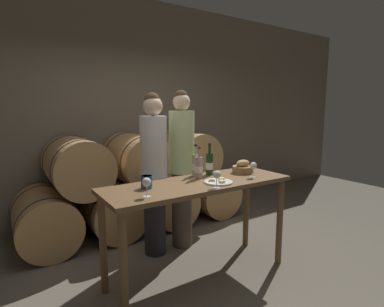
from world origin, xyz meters
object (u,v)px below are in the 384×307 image
(wine_glass_far_left, at_px, (147,183))
(wine_glass_left, at_px, (217,175))
(person_right, at_px, (182,167))
(blue_crock, at_px, (147,181))
(person_left, at_px, (154,171))
(tasting_table, at_px, (199,196))
(cheese_plate, at_px, (218,182))
(bread_basket, at_px, (243,168))
(wine_bottle_white, at_px, (196,165))
(wine_glass_center, at_px, (253,166))
(wine_bottle_rose, at_px, (199,167))
(wine_bottle_red, at_px, (209,164))

(wine_glass_far_left, relative_size, wine_glass_left, 1.00)
(wine_glass_far_left, bearing_deg, person_right, 45.47)
(person_right, distance_m, blue_crock, 0.94)
(person_left, bearing_deg, tasting_table, -78.22)
(person_right, bearing_deg, cheese_plate, -96.33)
(person_left, xyz_separation_m, wine_glass_left, (0.14, -0.92, 0.12))
(blue_crock, relative_size, bread_basket, 0.50)
(blue_crock, bearing_deg, person_right, 39.97)
(person_right, distance_m, wine_bottle_white, 0.45)
(tasting_table, distance_m, wine_glass_far_left, 0.68)
(blue_crock, bearing_deg, wine_glass_center, -11.09)
(wine_bottle_rose, height_order, wine_glass_center, wine_bottle_rose)
(person_right, bearing_deg, wine_bottle_white, -102.56)
(person_left, height_order, wine_glass_center, person_left)
(person_left, relative_size, bread_basket, 8.20)
(wine_bottle_rose, distance_m, wine_glass_left, 0.39)
(tasting_table, height_order, wine_bottle_rose, wine_bottle_rose)
(wine_bottle_rose, relative_size, cheese_plate, 1.18)
(wine_bottle_rose, bearing_deg, bread_basket, -6.38)
(person_right, distance_m, wine_bottle_rose, 0.56)
(person_right, xyz_separation_m, wine_glass_center, (0.33, -0.81, 0.10))
(wine_glass_center, bearing_deg, cheese_plate, 177.72)
(wine_glass_far_left, relative_size, wine_glass_center, 1.00)
(bread_basket, height_order, wine_glass_center, wine_glass_center)
(cheese_plate, bearing_deg, wine_bottle_rose, 99.44)
(person_right, relative_size, wine_glass_center, 11.93)
(wine_bottle_red, height_order, wine_bottle_white, wine_bottle_red)
(wine_bottle_white, xyz_separation_m, wine_bottle_rose, (-0.03, -0.11, -0.00))
(cheese_plate, xyz_separation_m, wine_glass_left, (-0.12, -0.14, 0.10))
(wine_glass_left, distance_m, wine_glass_center, 0.56)
(wine_glass_far_left, xyz_separation_m, wine_glass_center, (1.15, 0.03, 0.00))
(cheese_plate, bearing_deg, wine_bottle_white, 91.19)
(wine_glass_left, relative_size, wine_glass_center, 1.00)
(wine_bottle_rose, bearing_deg, person_right, 76.51)
(tasting_table, height_order, wine_glass_left, wine_glass_left)
(tasting_table, distance_m, wine_glass_left, 0.36)
(tasting_table, relative_size, blue_crock, 16.66)
(wine_bottle_rose, height_order, wine_glass_far_left, wine_bottle_rose)
(wine_bottle_red, height_order, blue_crock, wine_bottle_red)
(wine_bottle_rose, bearing_deg, wine_glass_left, -101.86)
(person_right, height_order, wine_bottle_rose, person_right)
(cheese_plate, xyz_separation_m, wine_glass_center, (0.42, -0.02, 0.10))
(bread_basket, bearing_deg, tasting_table, -173.50)
(wine_bottle_rose, bearing_deg, wine_glass_far_left, -156.79)
(wine_glass_center, bearing_deg, tasting_table, 165.58)
(person_right, height_order, bread_basket, person_right)
(cheese_plate, bearing_deg, tasting_table, 135.67)
(wine_bottle_white, relative_size, wine_glass_center, 2.09)
(tasting_table, relative_size, wine_glass_far_left, 11.84)
(person_left, xyz_separation_m, blue_crock, (-0.36, -0.60, 0.06))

